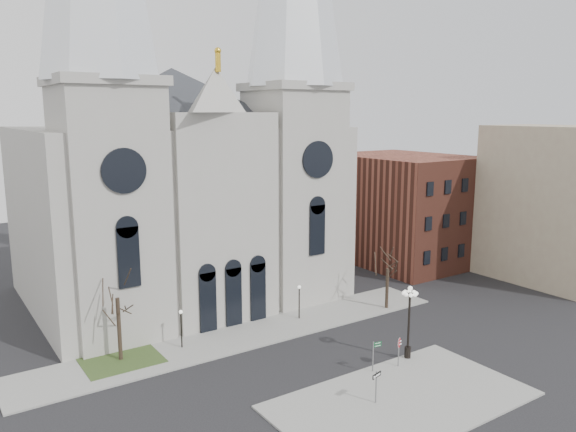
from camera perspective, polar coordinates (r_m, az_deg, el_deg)
ground at (r=42.79m, az=3.52°, el=-16.66°), size 160.00×160.00×0.00m
sidewalk_near at (r=41.24m, az=11.46°, el=-17.86°), size 18.00×10.00×0.14m
sidewalk_far at (r=51.10m, az=-4.17°, el=-11.89°), size 40.00×6.00×0.14m
grass_patch at (r=47.97m, az=-16.61°, el=-13.85°), size 6.00×5.00×0.18m
cathedral at (r=57.87m, az=-10.35°, el=9.32°), size 33.00×26.66×54.00m
bg_building_brick at (r=75.59m, az=11.52°, el=0.77°), size 14.00×18.00×14.00m
bg_building_tan at (r=71.93m, az=25.24°, el=1.09°), size 10.00×14.00×18.00m
tree_left at (r=46.02m, az=-16.97°, el=-7.59°), size 3.20×3.20×7.50m
tree_right at (r=56.77m, az=10.10°, el=-5.03°), size 3.20×3.20×6.00m
ped_lamp_left at (r=48.22m, az=-10.80°, el=-10.57°), size 0.32×0.32×3.26m
ped_lamp_right at (r=53.71m, az=1.15°, el=-8.15°), size 0.32×0.32×3.26m
stop_sign at (r=45.12m, az=11.20°, el=-12.79°), size 0.84×0.16×2.34m
globe_lamp at (r=45.97m, az=12.21°, el=-9.62°), size 1.39×1.39×5.97m
one_way_sign at (r=39.80m, az=8.95°, el=-16.29°), size 0.97×0.29×2.26m
street_name_sign at (r=44.14m, az=8.73°, el=-13.67°), size 0.76×0.17×2.38m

